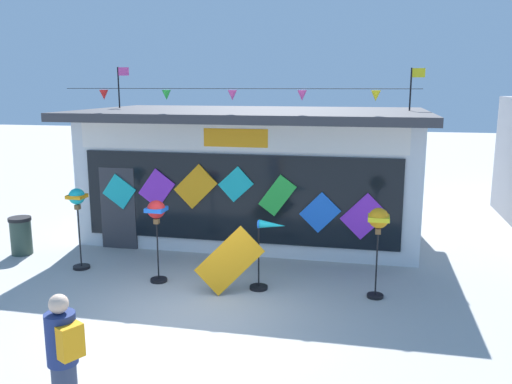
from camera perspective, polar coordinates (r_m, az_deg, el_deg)
ground_plane at (r=9.57m, az=-6.81°, el=-12.98°), size 80.00×80.00×0.00m
kite_shop_building at (r=14.18m, az=-0.05°, el=2.23°), size 8.63×5.07×4.43m
wind_spinner_far_left at (r=12.01m, az=-18.57°, el=-1.50°), size 0.36×0.36×1.78m
wind_spinner_left at (r=10.81m, az=-10.61°, el=-2.71°), size 0.37×0.37×1.69m
wind_spinner_center_left at (r=10.32m, az=1.15°, el=-5.90°), size 0.71×0.36×1.40m
wind_spinner_center_right at (r=10.05m, az=12.96°, el=-3.48°), size 0.39×0.39×1.73m
person_near_camera at (r=6.63m, az=-19.88°, el=-16.69°), size 0.48×0.42×1.68m
trash_bin at (r=13.77m, az=-23.85°, el=-4.28°), size 0.52×0.52×0.89m
display_kite_on_ground at (r=10.22m, az=-2.85°, el=-7.36°), size 1.31×0.40×1.31m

